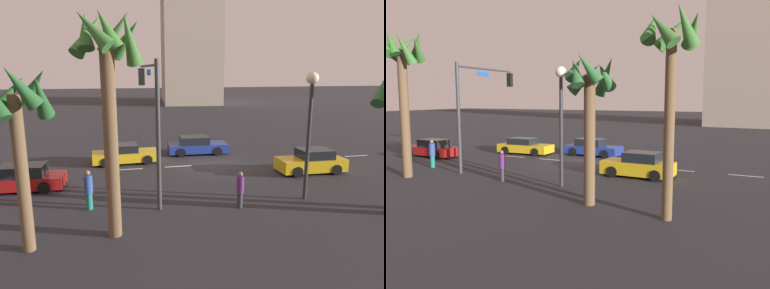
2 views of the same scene
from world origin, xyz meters
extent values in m
plane|color=#28282D|center=(0.00, 0.00, 0.00)|extent=(220.00, 220.00, 0.00)
cube|color=silver|center=(-11.17, 0.00, 0.01)|extent=(1.90, 0.14, 0.01)
cube|color=silver|center=(-7.24, 0.00, 0.01)|extent=(1.99, 0.14, 0.01)
cube|color=silver|center=(2.18, 0.00, 0.01)|extent=(1.81, 0.14, 0.01)
cube|color=silver|center=(5.49, 0.00, 0.01)|extent=(1.95, 0.14, 0.01)
cube|color=navy|center=(0.10, -3.28, 0.48)|extent=(4.49, 1.99, 0.63)
cube|color=black|center=(0.37, -3.29, 1.07)|extent=(2.19, 1.67, 0.55)
cylinder|color=black|center=(-1.30, -4.06, 0.32)|extent=(0.65, 0.25, 0.64)
cylinder|color=black|center=(-1.23, -2.38, 0.32)|extent=(0.65, 0.25, 0.64)
cylinder|color=black|center=(1.43, -4.19, 0.32)|extent=(0.65, 0.25, 0.64)
cylinder|color=black|center=(1.51, -2.50, 0.32)|extent=(0.65, 0.25, 0.64)
cube|color=gold|center=(-5.56, 3.06, 0.53)|extent=(4.13, 1.86, 0.74)
cube|color=black|center=(-5.80, 3.06, 1.18)|extent=(2.00, 1.59, 0.55)
cylinder|color=black|center=(-4.27, 3.85, 0.32)|extent=(0.65, 0.24, 0.64)
cylinder|color=black|center=(-4.31, 2.20, 0.32)|extent=(0.65, 0.24, 0.64)
cylinder|color=black|center=(-6.80, 3.92, 0.32)|extent=(0.65, 0.24, 0.64)
cylinder|color=black|center=(-6.85, 2.26, 0.32)|extent=(0.65, 0.24, 0.64)
cube|color=maroon|center=(11.20, 2.78, 0.47)|extent=(4.69, 1.86, 0.63)
cube|color=black|center=(10.93, 2.79, 1.08)|extent=(2.28, 1.55, 0.58)
cylinder|color=black|center=(12.67, 3.49, 0.32)|extent=(0.65, 0.25, 0.64)
cylinder|color=black|center=(12.60, 1.94, 0.32)|extent=(0.65, 0.25, 0.64)
cylinder|color=black|center=(9.81, 3.62, 0.32)|extent=(0.65, 0.25, 0.64)
cylinder|color=black|center=(9.74, 2.06, 0.32)|extent=(0.65, 0.25, 0.64)
cube|color=gold|center=(5.51, -1.73, 0.48)|extent=(4.50, 2.02, 0.63)
cube|color=black|center=(5.78, -1.71, 1.04)|extent=(2.20, 1.68, 0.50)
cylinder|color=black|center=(4.19, -2.64, 0.32)|extent=(0.65, 0.25, 0.64)
cylinder|color=black|center=(4.10, -0.96, 0.32)|extent=(0.65, 0.25, 0.64)
cylinder|color=black|center=(6.92, -2.49, 0.32)|extent=(0.65, 0.25, 0.64)
cylinder|color=black|center=(6.83, -0.81, 0.32)|extent=(0.65, 0.25, 0.64)
cylinder|color=#38383D|center=(4.31, 6.94, 3.33)|extent=(0.20, 0.20, 6.65)
cylinder|color=#38383D|center=(4.42, 4.24, 6.40)|extent=(0.35, 5.42, 0.12)
cube|color=black|center=(4.54, 1.53, 5.83)|extent=(0.33, 0.33, 0.95)
sphere|color=#360503|center=(4.54, 1.35, 6.12)|extent=(0.20, 0.20, 0.20)
sphere|color=orange|center=(4.54, 1.35, 5.82)|extent=(0.20, 0.20, 0.20)
sphere|color=black|center=(4.54, 1.35, 5.52)|extent=(0.20, 0.20, 0.20)
cube|color=#1959B2|center=(4.41, 4.51, 6.08)|extent=(0.09, 1.10, 0.28)
cylinder|color=#2D2D33|center=(-2.79, 7.17, 2.77)|extent=(0.18, 0.18, 5.55)
sphere|color=#F2EACC|center=(-2.79, 7.17, 5.83)|extent=(0.56, 0.56, 0.56)
cylinder|color=#333338|center=(0.70, 7.55, 0.36)|extent=(0.32, 0.32, 0.72)
cylinder|color=#59266B|center=(0.70, 7.55, 1.11)|extent=(0.43, 0.43, 0.78)
sphere|color=#8C664C|center=(0.70, 7.55, 1.60)|extent=(0.21, 0.21, 0.21)
cylinder|color=#1E7266|center=(7.41, 6.24, 0.38)|extent=(0.31, 0.31, 0.76)
cylinder|color=#2D478C|center=(7.41, 6.24, 1.18)|extent=(0.41, 0.41, 0.83)
sphere|color=#8C664C|center=(7.41, 6.24, 1.71)|extent=(0.23, 0.23, 0.23)
cylinder|color=brown|center=(-5.50, 9.62, 2.73)|extent=(0.48, 0.48, 5.46)
cone|color=#2D6633|center=(-4.88, 9.68, 5.75)|extent=(0.68, 1.37, 1.23)
cone|color=#2D6633|center=(-5.09, 10.09, 5.58)|extent=(1.18, 1.13, 1.37)
cone|color=#2D6633|center=(-5.73, 10.25, 5.71)|extent=(1.37, 0.95, 1.41)
cone|color=#2D6633|center=(-6.18, 9.66, 5.42)|extent=(0.63, 1.43, 1.30)
cone|color=#2D6633|center=(-5.89, 8.86, 5.45)|extent=(1.41, 1.09, 1.77)
cone|color=#2D6633|center=(-4.98, 8.98, 5.38)|extent=(1.59, 1.44, 1.53)
cylinder|color=brown|center=(-8.95, 10.18, 3.48)|extent=(0.39, 0.39, 6.95)
cone|color=#38702D|center=(-8.22, 10.22, 7.04)|extent=(0.65, 1.49, 1.38)
cone|color=#38702D|center=(-8.78, 10.83, 6.88)|extent=(1.41, 0.88, 1.39)
cone|color=#38702D|center=(-9.51, 10.66, 6.97)|extent=(1.17, 1.24, 1.59)
cone|color=#38702D|center=(-9.63, 9.86, 6.93)|extent=(1.14, 1.60, 1.39)
cone|color=#38702D|center=(-8.79, 9.46, 6.93)|extent=(1.51, 0.86, 1.44)
cylinder|color=brown|center=(6.29, 9.09, 3.60)|extent=(0.51, 0.51, 7.21)
cone|color=#38702D|center=(6.94, 9.13, 7.47)|extent=(0.63, 1.07, 1.42)
cone|color=#38702D|center=(6.23, 9.73, 7.48)|extent=(1.10, 0.65, 1.41)
cone|color=#38702D|center=(5.52, 9.49, 7.19)|extent=(1.08, 1.37, 1.81)
cone|color=#38702D|center=(5.60, 8.59, 7.27)|extent=(1.44, 1.68, 1.52)
cone|color=#38702D|center=(5.95, 8.30, 7.50)|extent=(1.55, 1.09, 1.72)
cone|color=#38702D|center=(6.89, 8.40, 7.43)|extent=(1.56, 1.47, 1.78)
cube|color=#B2A38E|center=(-8.77, -47.59, 14.30)|extent=(12.14, 18.31, 28.60)
camera|label=1|loc=(6.09, 21.71, 6.14)|focal=32.49mm
camera|label=2|loc=(-12.14, 24.00, 4.52)|focal=35.59mm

